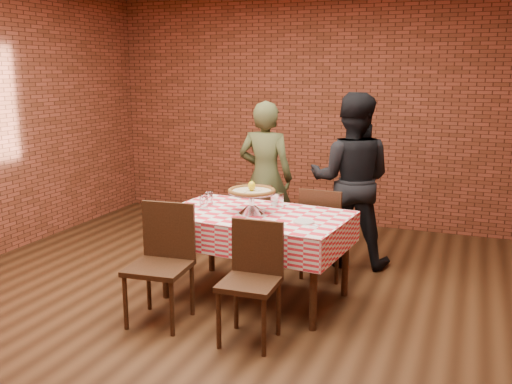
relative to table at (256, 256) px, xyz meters
The scene contains 19 objects.
ground 0.56m from the table, 123.04° to the right, with size 6.00×6.00×0.00m, color black.
back_wall 2.87m from the table, 94.91° to the left, with size 5.50×5.50×0.00m, color brown.
table is the anchor object (origin of this frame).
tablecloth 0.25m from the table, ahead, with size 1.57×0.96×0.26m, color red, non-canonical shape.
pizza_stand 0.47m from the table, behind, with size 0.41×0.41×0.18m, color silver, non-canonical shape.
pizza 0.57m from the table, behind, with size 0.41×0.41×0.03m, color beige.
lemon 0.62m from the table, behind, with size 0.06×0.06×0.08m, color yellow.
water_glass_left 0.65m from the table, behind, with size 0.07×0.07×0.11m, color white.
water_glass_right 0.69m from the table, 165.29° to the left, with size 0.07×0.07×0.11m, color white.
side_plate 0.63m from the table, 16.73° to the right, with size 0.17×0.17×0.01m, color white.
sweetener_packet_a 0.74m from the table, 24.38° to the right, with size 0.05×0.04×0.01m, color white.
sweetener_packet_b 0.73m from the table, 18.37° to the right, with size 0.05×0.04×0.01m, color white.
condiment_caddy 0.53m from the table, 71.26° to the left, with size 0.09×0.07×0.12m, color silver.
chair_near_left 0.92m from the table, 124.49° to the right, with size 0.45×0.45×0.93m, color #3D2213, non-canonical shape.
chair_near_right 0.84m from the table, 71.69° to the right, with size 0.40×0.40×0.88m, color #3D2213, non-canonical shape.
chair_far_left 0.91m from the table, 108.47° to the left, with size 0.38×0.38×0.86m, color #3D2213, non-canonical shape.
chair_far_right 0.84m from the table, 59.50° to the left, with size 0.40×0.40×0.88m, color #3D2213, non-canonical shape.
diner_olive 1.37m from the table, 106.84° to the left, with size 0.60×0.39×1.64m, color #444828.
diner_black 1.38m from the table, 63.80° to the left, with size 0.85×0.66×1.74m, color black.
Camera 1 is at (1.93, -3.98, 1.96)m, focal length 39.51 mm.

